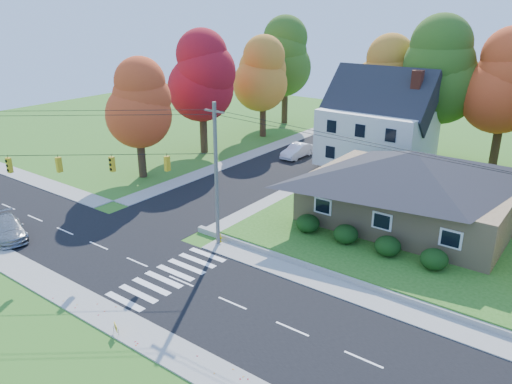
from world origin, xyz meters
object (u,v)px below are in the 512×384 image
ranch_house (411,186)px  white_car (297,151)px  fire_hydrant (219,238)px  silver_sedan (8,228)px

ranch_house → white_car: 19.60m
white_car → fire_hydrant: white_car is taller
silver_sedan → fire_hydrant: silver_sedan is taller
ranch_house → white_car: ranch_house is taller
ranch_house → silver_sedan: bearing=-139.6°
ranch_house → fire_hydrant: ranch_house is taller
ranch_house → white_car: (-16.37, 10.49, -2.50)m
ranch_house → fire_hydrant: bearing=-132.1°
ranch_house → white_car: size_ratio=3.23×
silver_sedan → fire_hydrant: (12.73, 8.39, -0.37)m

